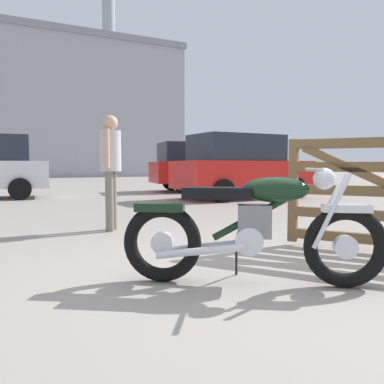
{
  "coord_description": "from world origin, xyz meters",
  "views": [
    {
      "loc": [
        -1.74,
        -2.89,
        0.95
      ],
      "look_at": [
        -0.19,
        0.82,
        0.68
      ],
      "focal_mm": 37.98,
      "sensor_mm": 36.0,
      "label": 1
    }
  ],
  "objects_px": {
    "bystander": "(111,160)",
    "red_hatchback_near": "(214,165)",
    "vintage_motorcycle": "(254,228)",
    "white_estate_far": "(241,166)"
  },
  "relations": [
    {
      "from": "bystander",
      "to": "red_hatchback_near",
      "type": "distance_m",
      "value": 9.16
    },
    {
      "from": "vintage_motorcycle",
      "to": "bystander",
      "type": "xyz_separation_m",
      "value": [
        -0.51,
        3.1,
        0.57
      ]
    },
    {
      "from": "bystander",
      "to": "red_hatchback_near",
      "type": "height_order",
      "value": "red_hatchback_near"
    },
    {
      "from": "bystander",
      "to": "red_hatchback_near",
      "type": "relative_size",
      "value": 0.34
    },
    {
      "from": "vintage_motorcycle",
      "to": "bystander",
      "type": "bearing_deg",
      "value": 128.41
    },
    {
      "from": "bystander",
      "to": "white_estate_far",
      "type": "xyz_separation_m",
      "value": [
        4.5,
        4.18,
        -0.1
      ]
    },
    {
      "from": "vintage_motorcycle",
      "to": "white_estate_far",
      "type": "bearing_deg",
      "value": 90.37
    },
    {
      "from": "white_estate_far",
      "to": "red_hatchback_near",
      "type": "bearing_deg",
      "value": 71.58
    },
    {
      "from": "bystander",
      "to": "white_estate_far",
      "type": "relative_size",
      "value": 0.41
    },
    {
      "from": "bystander",
      "to": "red_hatchback_near",
      "type": "xyz_separation_m",
      "value": [
        5.25,
        7.51,
        -0.08
      ]
    }
  ]
}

